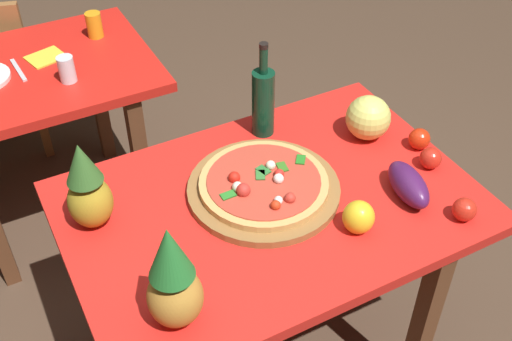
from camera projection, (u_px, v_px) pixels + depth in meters
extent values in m
cube|color=brown|center=(424.00, 324.00, 2.04)|extent=(0.06, 0.06, 0.73)
cube|color=brown|center=(130.00, 253.00, 2.28)|extent=(0.06, 0.06, 0.73)
cube|color=brown|center=(305.00, 188.00, 2.54)|extent=(0.06, 0.06, 0.73)
cube|color=red|center=(271.00, 206.00, 1.91)|extent=(1.23, 0.84, 0.04)
cube|color=brown|center=(142.00, 169.00, 2.63)|extent=(0.06, 0.06, 0.73)
cube|color=brown|center=(98.00, 96.00, 3.04)|extent=(0.06, 0.06, 0.73)
cube|color=red|center=(29.00, 74.00, 2.48)|extent=(0.96, 0.72, 0.04)
cube|color=olive|center=(45.00, 86.00, 3.39)|extent=(0.04, 0.04, 0.41)
cube|color=olive|center=(41.00, 122.00, 3.15)|extent=(0.04, 0.04, 0.41)
cylinder|color=olive|center=(264.00, 189.00, 1.92)|extent=(0.47, 0.47, 0.02)
cylinder|color=#DDA459|center=(264.00, 184.00, 1.90)|extent=(0.39, 0.39, 0.02)
cylinder|color=#C13F2D|center=(264.00, 180.00, 1.90)|extent=(0.35, 0.35, 0.00)
sphere|color=red|center=(276.00, 205.00, 1.80)|extent=(0.03, 0.03, 0.03)
sphere|color=red|center=(243.00, 190.00, 1.84)|extent=(0.04, 0.04, 0.04)
sphere|color=red|center=(279.00, 174.00, 1.90)|extent=(0.03, 0.03, 0.03)
sphere|color=red|center=(234.00, 177.00, 1.89)|extent=(0.04, 0.04, 0.04)
sphere|color=red|center=(290.00, 198.00, 1.82)|extent=(0.03, 0.03, 0.03)
cube|color=#2B8129|center=(228.00, 195.00, 1.84)|extent=(0.04, 0.03, 0.00)
cube|color=#257B21|center=(301.00, 159.00, 1.96)|extent=(0.05, 0.05, 0.00)
cube|color=#2C7332|center=(263.00, 170.00, 1.92)|extent=(0.04, 0.05, 0.00)
cube|color=#367521|center=(282.00, 167.00, 1.94)|extent=(0.04, 0.05, 0.00)
cube|color=#347933|center=(260.00, 175.00, 1.91)|extent=(0.04, 0.05, 0.00)
sphere|color=white|center=(271.00, 165.00, 1.93)|extent=(0.03, 0.03, 0.03)
sphere|color=white|center=(238.00, 187.00, 1.86)|extent=(0.03, 0.03, 0.03)
sphere|color=white|center=(278.00, 200.00, 1.82)|extent=(0.03, 0.03, 0.03)
sphere|color=white|center=(279.00, 179.00, 1.88)|extent=(0.03, 0.03, 0.03)
cylinder|color=#0D3622|center=(263.00, 103.00, 2.09)|extent=(0.08, 0.08, 0.23)
cylinder|color=#0D3622|center=(264.00, 61.00, 1.98)|extent=(0.03, 0.03, 0.09)
cylinder|color=black|center=(264.00, 46.00, 1.94)|extent=(0.03, 0.03, 0.02)
ellipsoid|color=#C48733|center=(175.00, 297.00, 1.52)|extent=(0.14, 0.14, 0.17)
cone|color=#267730|center=(169.00, 252.00, 1.42)|extent=(0.11, 0.11, 0.15)
ellipsoid|color=#AF9125|center=(90.00, 202.00, 1.78)|extent=(0.13, 0.13, 0.16)
cone|color=#35682A|center=(81.00, 163.00, 1.68)|extent=(0.10, 0.10, 0.12)
sphere|color=#DBDC68|center=(368.00, 118.00, 2.09)|extent=(0.15, 0.15, 0.15)
ellipsoid|color=yellow|center=(359.00, 217.00, 1.78)|extent=(0.09, 0.09, 0.10)
ellipsoid|color=#4A1A50|center=(408.00, 184.00, 1.89)|extent=(0.13, 0.21, 0.09)
sphere|color=red|center=(464.00, 210.00, 1.82)|extent=(0.07, 0.07, 0.07)
sphere|color=red|center=(431.00, 158.00, 2.00)|extent=(0.07, 0.07, 0.07)
sphere|color=red|center=(420.00, 139.00, 2.07)|extent=(0.07, 0.07, 0.07)
cylinder|color=orange|center=(94.00, 25.00, 2.63)|extent=(0.07, 0.07, 0.11)
cylinder|color=silver|center=(67.00, 69.00, 2.37)|extent=(0.06, 0.06, 0.10)
cube|color=silver|center=(18.00, 70.00, 2.46)|extent=(0.03, 0.18, 0.01)
cube|color=yellow|center=(46.00, 57.00, 2.53)|extent=(0.17, 0.15, 0.01)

